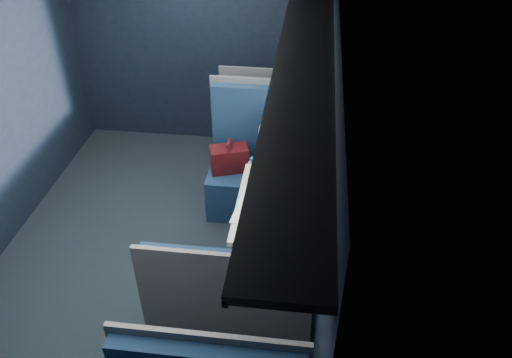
# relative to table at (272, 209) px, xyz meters

# --- Properties ---
(ground) EXTENTS (2.80, 4.20, 0.01)m
(ground) POSITION_rel_table_xyz_m (-1.03, 0.00, -0.67)
(ground) COLOR black
(room_shell) EXTENTS (3.00, 4.40, 2.40)m
(room_shell) POSITION_rel_table_xyz_m (-1.01, 0.00, 0.81)
(room_shell) COLOR black
(room_shell) RESTS_ON ground
(table) EXTENTS (0.62, 1.00, 0.74)m
(table) POSITION_rel_table_xyz_m (0.00, 0.00, 0.00)
(table) COLOR #54565E
(table) RESTS_ON ground
(seat_bay_near) EXTENTS (1.04, 0.62, 1.26)m
(seat_bay_near) POSITION_rel_table_xyz_m (-0.20, 0.87, -0.24)
(seat_bay_near) COLOR #0D1F3C
(seat_bay_near) RESTS_ON ground
(seat_bay_far) EXTENTS (1.04, 0.62, 1.26)m
(seat_bay_far) POSITION_rel_table_xyz_m (-0.18, -0.87, -0.25)
(seat_bay_far) COLOR #0D1F3C
(seat_bay_far) RESTS_ON ground
(seat_row_front) EXTENTS (1.04, 0.51, 1.16)m
(seat_row_front) POSITION_rel_table_xyz_m (-0.18, 1.80, -0.25)
(seat_row_front) COLOR #0D1F3C
(seat_row_front) RESTS_ON ground
(man) EXTENTS (0.53, 0.56, 1.32)m
(man) POSITION_rel_table_xyz_m (0.07, 0.70, 0.06)
(man) COLOR black
(man) RESTS_ON ground
(woman) EXTENTS (0.53, 0.56, 1.32)m
(woman) POSITION_rel_table_xyz_m (0.07, -0.71, 0.06)
(woman) COLOR black
(woman) RESTS_ON ground
(papers) EXTENTS (0.58, 0.77, 0.01)m
(papers) POSITION_rel_table_xyz_m (-0.01, 0.03, 0.08)
(papers) COLOR white
(papers) RESTS_ON table
(laptop) EXTENTS (0.30, 0.38, 0.26)m
(laptop) POSITION_rel_table_xyz_m (0.35, -0.01, 0.15)
(laptop) COLOR silver
(laptop) RESTS_ON table
(bottle_small) EXTENTS (0.06, 0.06, 0.19)m
(bottle_small) POSITION_rel_table_xyz_m (0.30, 0.42, 0.16)
(bottle_small) COLOR silver
(bottle_small) RESTS_ON table
(cup) EXTENTS (0.08, 0.08, 0.10)m
(cup) POSITION_rel_table_xyz_m (0.18, 0.42, 0.13)
(cup) COLOR white
(cup) RESTS_ON table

